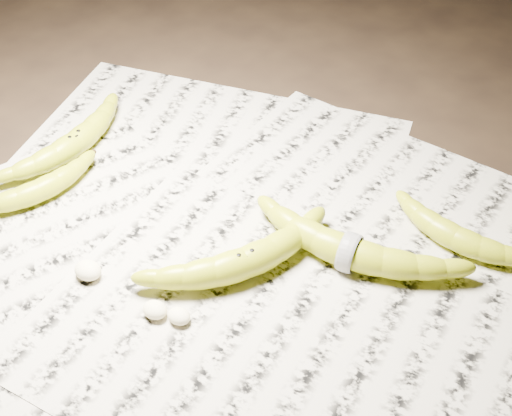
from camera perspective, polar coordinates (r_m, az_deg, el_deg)
The scene contains 11 objects.
ground at distance 0.92m, azimuth -0.14°, elevation -3.35°, with size 3.00×3.00×0.00m, color black.
newspaper_patch at distance 0.92m, azimuth -1.72°, elevation -3.00°, with size 0.90×0.70×0.01m, color beige.
banana_left_a at distance 1.08m, azimuth -14.32°, elevation 5.21°, with size 0.21×0.06×0.04m, color gold, non-canonical shape.
banana_left_b at distance 1.02m, azimuth -17.04°, elevation 1.50°, with size 0.17×0.05×0.03m, color gold, non-canonical shape.
banana_center at distance 0.87m, azimuth -0.91°, elevation -4.22°, with size 0.23×0.07×0.04m, color gold, non-canonical shape.
banana_taped at distance 0.89m, azimuth 7.49°, elevation -3.37°, with size 0.25×0.07×0.04m, color gold, non-canonical shape.
banana_upper_a at distance 0.94m, azimuth 15.78°, elevation -2.16°, with size 0.17×0.05×0.03m, color gold, non-canonical shape.
measuring_tape at distance 0.89m, azimuth 7.49°, elevation -3.37°, with size 0.05×0.05×0.00m, color white.
flesh_chunk_a at distance 0.90m, azimuth -13.34°, elevation -4.71°, with size 0.04×0.03×0.02m, color #F7E6BF.
flesh_chunk_b at distance 0.85m, azimuth -8.11°, elevation -7.89°, with size 0.03×0.03×0.02m, color #F7E6BF.
flesh_chunk_c at distance 0.84m, azimuth -6.19°, elevation -8.43°, with size 0.03×0.02×0.02m, color #F7E6BF.
Camera 1 is at (0.34, -0.54, 0.67)m, focal length 50.00 mm.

